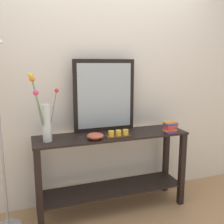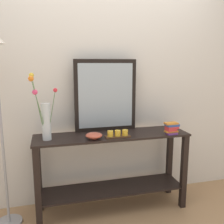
# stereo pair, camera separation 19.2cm
# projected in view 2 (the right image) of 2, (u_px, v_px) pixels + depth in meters

# --- Properties ---
(ground_plane) EXTENTS (7.00, 6.00, 0.02)m
(ground_plane) POSITION_uv_depth(u_px,v_px,m) (112.00, 209.00, 2.66)
(ground_plane) COLOR #A87F56
(wall_back) EXTENTS (6.40, 0.08, 2.70)m
(wall_back) POSITION_uv_depth(u_px,v_px,m) (105.00, 79.00, 2.71)
(wall_back) COLOR silver
(wall_back) RESTS_ON ground
(console_table) EXTENTS (1.54, 0.40, 0.81)m
(console_table) POSITION_uv_depth(u_px,v_px,m) (112.00, 163.00, 2.56)
(console_table) COLOR black
(console_table) RESTS_ON ground
(mirror_leaning) EXTENTS (0.65, 0.03, 0.74)m
(mirror_leaning) POSITION_uv_depth(u_px,v_px,m) (106.00, 96.00, 2.59)
(mirror_leaning) COLOR black
(mirror_leaning) RESTS_ON console_table
(tall_vase_left) EXTENTS (0.25, 0.26, 0.61)m
(tall_vase_left) POSITION_uv_depth(u_px,v_px,m) (45.00, 117.00, 2.28)
(tall_vase_left) COLOR silver
(tall_vase_left) RESTS_ON console_table
(candle_tray) EXTENTS (0.24, 0.09, 0.07)m
(candle_tray) POSITION_uv_depth(u_px,v_px,m) (118.00, 134.00, 2.40)
(candle_tray) COLOR #472D1C
(candle_tray) RESTS_ON console_table
(decorative_bowl) EXTENTS (0.16, 0.16, 0.06)m
(decorative_bowl) POSITION_uv_depth(u_px,v_px,m) (94.00, 135.00, 2.35)
(decorative_bowl) COLOR #B24C38
(decorative_bowl) RESTS_ON console_table
(book_stack) EXTENTS (0.15, 0.10, 0.12)m
(book_stack) POSITION_uv_depth(u_px,v_px,m) (171.00, 128.00, 2.50)
(book_stack) COLOR #663884
(book_stack) RESTS_ON console_table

